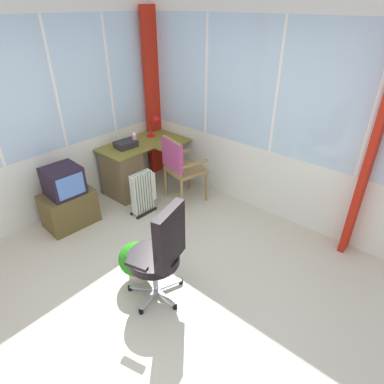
% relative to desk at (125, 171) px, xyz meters
% --- Properties ---
extents(ground, '(5.08, 5.29, 0.06)m').
position_rel_desk_xyz_m(ground, '(-1.05, -1.81, -0.43)').
color(ground, beige).
extents(north_window_panel, '(4.08, 0.07, 2.65)m').
position_rel_desk_xyz_m(north_window_panel, '(-1.05, 0.36, 0.93)').
color(north_window_panel, silver).
rests_on(north_window_panel, ground).
extents(east_window_panel, '(0.07, 4.29, 2.65)m').
position_rel_desk_xyz_m(east_window_panel, '(1.02, -1.81, 0.93)').
color(east_window_panel, silver).
rests_on(east_window_panel, ground).
extents(curtain_corner, '(0.30, 0.08, 2.55)m').
position_rel_desk_xyz_m(curtain_corner, '(0.89, 0.23, 0.88)').
color(curtain_corner, red).
rests_on(curtain_corner, ground).
extents(curtain_east_far, '(0.29, 0.07, 2.55)m').
position_rel_desk_xyz_m(curtain_east_far, '(0.94, -3.00, 0.88)').
color(curtain_east_far, red).
rests_on(curtain_east_far, ground).
extents(desk, '(1.25, 0.82, 0.74)m').
position_rel_desk_xyz_m(desk, '(0.00, 0.00, 0.00)').
color(desk, olive).
rests_on(desk, ground).
extents(desk_lamp, '(0.23, 0.20, 0.33)m').
position_rel_desk_xyz_m(desk_lamp, '(0.71, 0.02, 0.55)').
color(desk_lamp, red).
rests_on(desk_lamp, desk).
extents(tv_remote, '(0.09, 0.16, 0.02)m').
position_rel_desk_xyz_m(tv_remote, '(0.65, -0.35, 0.35)').
color(tv_remote, black).
rests_on(tv_remote, desk).
extents(spray_bottle, '(0.06, 0.06, 0.22)m').
position_rel_desk_xyz_m(spray_bottle, '(0.24, -0.01, 0.45)').
color(spray_bottle, pink).
rests_on(spray_bottle, desk).
extents(paper_tray, '(0.32, 0.26, 0.09)m').
position_rel_desk_xyz_m(paper_tray, '(0.09, 0.02, 0.39)').
color(paper_tray, '#282629').
rests_on(paper_tray, desk).
extents(wooden_armchair, '(0.59, 0.58, 0.99)m').
position_rel_desk_xyz_m(wooden_armchair, '(0.38, -0.75, 0.23)').
color(wooden_armchair, olive).
rests_on(wooden_armchair, ground).
extents(office_chair, '(0.63, 0.56, 1.08)m').
position_rel_desk_xyz_m(office_chair, '(-1.06, -1.88, 0.20)').
color(office_chair, '#B7B7BF').
rests_on(office_chair, ground).
extents(tv_on_stand, '(0.66, 0.47, 0.83)m').
position_rel_desk_xyz_m(tv_on_stand, '(-0.98, -0.05, -0.03)').
color(tv_on_stand, brown).
rests_on(tv_on_stand, ground).
extents(space_heater, '(0.39, 0.19, 0.62)m').
position_rel_desk_xyz_m(space_heater, '(-0.15, -0.58, -0.08)').
color(space_heater, silver).
rests_on(space_heater, ground).
extents(potted_plant, '(0.36, 0.36, 0.46)m').
position_rel_desk_xyz_m(potted_plant, '(-1.07, -1.49, -0.14)').
color(potted_plant, beige).
rests_on(potted_plant, ground).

